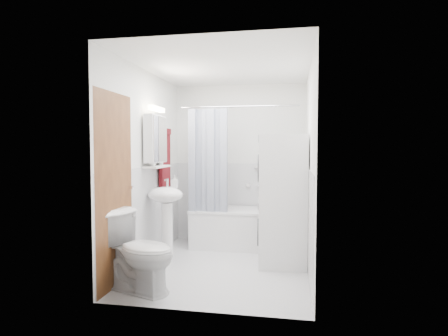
% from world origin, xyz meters
% --- Properties ---
extents(floor, '(2.60, 2.60, 0.00)m').
position_xyz_m(floor, '(0.00, 0.00, 0.00)').
color(floor, silver).
rests_on(floor, ground).
extents(room_walls, '(2.60, 2.60, 2.60)m').
position_xyz_m(room_walls, '(0.00, 0.00, 1.49)').
color(room_walls, white).
rests_on(room_walls, ground).
extents(wainscot, '(1.98, 2.58, 2.58)m').
position_xyz_m(wainscot, '(0.00, 0.29, 0.60)').
color(wainscot, white).
rests_on(wainscot, ground).
extents(door, '(0.05, 2.00, 2.00)m').
position_xyz_m(door, '(-0.95, -0.55, 1.00)').
color(door, brown).
rests_on(door, ground).
extents(bathtub, '(1.44, 0.68, 0.55)m').
position_xyz_m(bathtub, '(0.09, 0.92, 0.30)').
color(bathtub, white).
rests_on(bathtub, ground).
extents(tub_spout, '(0.04, 0.12, 0.04)m').
position_xyz_m(tub_spout, '(0.29, 1.25, 0.87)').
color(tub_spout, silver).
rests_on(tub_spout, room_walls).
extents(curtain_rod, '(1.62, 0.02, 0.02)m').
position_xyz_m(curtain_rod, '(0.09, 0.64, 2.00)').
color(curtain_rod, silver).
rests_on(curtain_rod, room_walls).
extents(shower_curtain, '(0.55, 0.02, 1.45)m').
position_xyz_m(shower_curtain, '(-0.35, 0.64, 1.25)').
color(shower_curtain, '#132043').
rests_on(shower_curtain, curtain_rod).
extents(sink, '(0.44, 0.37, 1.04)m').
position_xyz_m(sink, '(-0.75, 0.03, 0.70)').
color(sink, white).
rests_on(sink, ground).
extents(medicine_cabinet, '(0.13, 0.50, 0.71)m').
position_xyz_m(medicine_cabinet, '(-0.90, 0.10, 1.57)').
color(medicine_cabinet, white).
rests_on(medicine_cabinet, room_walls).
extents(shelf, '(0.18, 0.54, 0.02)m').
position_xyz_m(shelf, '(-0.89, 0.10, 1.20)').
color(shelf, silver).
rests_on(shelf, room_walls).
extents(shower_caddy, '(0.22, 0.06, 0.02)m').
position_xyz_m(shower_caddy, '(0.34, 1.24, 1.15)').
color(shower_caddy, silver).
rests_on(shower_caddy, room_walls).
extents(towel, '(0.07, 0.34, 0.83)m').
position_xyz_m(towel, '(-0.94, 0.53, 1.31)').
color(towel, '#5D1115').
rests_on(towel, room_walls).
extents(washer_dryer, '(0.62, 0.61, 1.60)m').
position_xyz_m(washer_dryer, '(0.68, 0.18, 0.80)').
color(washer_dryer, white).
rests_on(washer_dryer, ground).
extents(toilet, '(0.91, 0.69, 0.79)m').
position_xyz_m(toilet, '(-0.70, -0.94, 0.40)').
color(toilet, white).
rests_on(toilet, ground).
extents(soap_pump, '(0.08, 0.17, 0.08)m').
position_xyz_m(soap_pump, '(-0.71, 0.25, 0.95)').
color(soap_pump, gray).
rests_on(soap_pump, sink).
extents(shelf_bottle, '(0.07, 0.18, 0.07)m').
position_xyz_m(shelf_bottle, '(-0.89, -0.05, 1.25)').
color(shelf_bottle, gray).
rests_on(shelf_bottle, shelf).
extents(shelf_cup, '(0.10, 0.09, 0.10)m').
position_xyz_m(shelf_cup, '(-0.89, 0.22, 1.26)').
color(shelf_cup, gray).
rests_on(shelf_cup, shelf).
extents(shampoo_a, '(0.13, 0.17, 0.13)m').
position_xyz_m(shampoo_a, '(0.35, 1.24, 1.23)').
color(shampoo_a, gray).
rests_on(shampoo_a, shower_caddy).
extents(shampoo_b, '(0.08, 0.21, 0.08)m').
position_xyz_m(shampoo_b, '(0.47, 1.24, 1.20)').
color(shampoo_b, '#205382').
rests_on(shampoo_b, shower_caddy).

